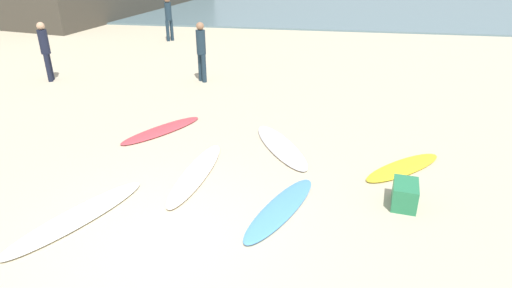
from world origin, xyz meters
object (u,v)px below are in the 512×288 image
surfboard_1 (280,209)px  surfboard_3 (281,146)px  beach_cooler (405,194)px  beachgoer_near (45,48)px  beachgoer_mid (169,16)px  beachgoer_far (201,49)px  surfboard_0 (77,217)px  surfboard_4 (403,167)px  surfboard_2 (162,130)px  surfboard_6 (196,173)px

surfboard_1 → surfboard_3: (-0.25, 2.35, 0.00)m
surfboard_3 → beach_cooler: (2.27, -1.86, 0.17)m
surfboard_3 → beachgoer_near: 8.58m
beachgoer_mid → beachgoer_far: (3.02, -5.58, -0.02)m
surfboard_0 → surfboard_4: size_ratio=1.30×
surfboard_1 → beach_cooler: beach_cooler is taller
surfboard_2 → beachgoer_mid: beachgoer_mid is taller
beachgoer_near → beach_cooler: beachgoer_near is taller
surfboard_0 → beachgoer_mid: (-3.06, 13.08, 1.00)m
surfboard_1 → beach_cooler: (2.01, 0.50, 0.17)m
surfboard_4 → beachgoer_near: bearing=-155.8°
beachgoer_near → beach_cooler: bearing=-139.0°
surfboard_0 → beachgoer_far: 7.57m
surfboard_6 → beachgoer_far: (-1.49, 5.83, 0.98)m
surfboard_0 → surfboard_2: bearing=113.0°
surfboard_3 → beachgoer_far: beachgoer_far is taller
surfboard_2 → surfboard_6: (1.37, -1.87, 0.01)m
beachgoer_near → beachgoer_far: beachgoer_far is taller
surfboard_0 → surfboard_6: (1.46, 1.68, 0.00)m
surfboard_2 → surfboard_4: size_ratio=1.10×
surfboard_1 → surfboard_0: bearing=34.7°
surfboard_4 → surfboard_6: surfboard_6 is taller
beachgoer_far → beach_cooler: (5.21, -6.25, -0.81)m
surfboard_1 → surfboard_3: surfboard_3 is taller
surfboard_1 → beachgoer_mid: 13.84m
beachgoer_mid → beach_cooler: bearing=-104.6°
surfboard_0 → surfboard_2: 3.55m
surfboard_0 → surfboard_3: bearing=71.3°
surfboard_0 → surfboard_4: (5.35, 2.57, -0.01)m
surfboard_6 → beach_cooler: beach_cooler is taller
surfboard_2 → surfboard_4: (5.27, -0.98, 0.00)m
surfboard_2 → beachgoer_near: 5.93m
beachgoer_mid → surfboard_1: bearing=-112.7°
surfboard_3 → beachgoer_near: (-7.68, 3.70, 0.97)m
surfboard_3 → beachgoer_near: beachgoer_near is taller
surfboard_0 → surfboard_4: bearing=50.0°
beachgoer_near → beachgoer_far: 4.78m
surfboard_4 → surfboard_6: bearing=-120.2°
surfboard_2 → beachgoer_near: bearing=178.8°
surfboard_0 → surfboard_1: size_ratio=1.18×
beach_cooler → surfboard_1: bearing=-166.1°
surfboard_2 → surfboard_3: (2.83, -0.44, 0.01)m
surfboard_0 → beachgoer_far: bearing=114.6°
surfboard_3 → surfboard_4: size_ratio=1.19×
beachgoer_mid → surfboard_2: bearing=-121.2°
surfboard_2 → beachgoer_near: beachgoer_near is taller
surfboard_2 → beach_cooler: beach_cooler is taller
beachgoer_mid → beach_cooler: 14.44m
beachgoer_near → surfboard_6: bearing=-149.3°
surfboard_2 → surfboard_6: surfboard_6 is taller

